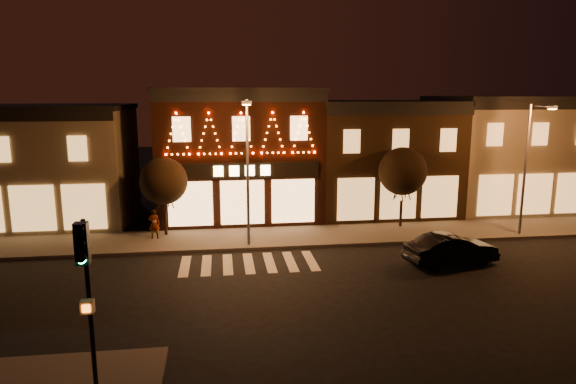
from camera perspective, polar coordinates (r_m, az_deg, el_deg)
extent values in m
plane|color=black|center=(20.56, -3.80, -11.71)|extent=(120.00, 120.00, 0.00)
cube|color=#47423D|center=(28.24, -0.87, -5.13)|extent=(44.00, 4.00, 0.15)
cube|color=#6E644E|center=(35.25, -27.20, 2.59)|extent=(12.00, 8.00, 7.00)
cube|color=black|center=(34.98, -27.73, 8.51)|extent=(12.20, 8.20, 0.30)
cube|color=black|center=(33.18, -5.58, 4.18)|extent=(10.00, 8.00, 8.00)
cube|color=black|center=(32.95, -5.71, 11.36)|extent=(10.20, 8.20, 0.30)
cube|color=black|center=(28.90, -5.40, 10.62)|extent=(10.00, 0.25, 0.50)
cube|color=black|center=(29.18, -5.24, 2.45)|extent=(9.00, 0.15, 0.90)
cube|color=#FFD87F|center=(29.08, -5.24, 2.42)|extent=(3.40, 0.08, 0.60)
cube|color=#372413|center=(34.90, 10.25, 3.73)|extent=(9.00, 8.00, 7.20)
cube|color=black|center=(34.63, 10.47, 9.89)|extent=(9.20, 8.20, 0.30)
cube|color=black|center=(30.82, 12.80, 8.94)|extent=(9.00, 0.25, 0.50)
cube|color=#6E644E|center=(38.61, 23.11, 3.94)|extent=(9.00, 8.00, 7.50)
cube|color=black|center=(38.38, 23.55, 9.72)|extent=(9.20, 8.20, 0.30)
cube|color=black|center=(34.97, 26.94, 8.74)|extent=(9.00, 0.25, 0.50)
cylinder|color=black|center=(14.37, -21.55, -12.04)|extent=(0.12, 0.12, 4.71)
cube|color=black|center=(13.58, -22.32, -5.42)|extent=(0.33, 0.31, 1.07)
cylinder|color=#19FF72|center=(13.53, -22.38, -7.07)|extent=(0.23, 0.06, 0.23)
cube|color=beige|center=(14.14, -21.79, -11.98)|extent=(0.33, 0.23, 0.35)
cylinder|color=#59595E|center=(25.88, -4.59, 2.07)|extent=(0.15, 0.15, 7.54)
cylinder|color=#59595E|center=(24.81, -4.73, 10.21)|extent=(0.18, 1.51, 0.09)
cube|color=#59595E|center=(24.06, -4.73, 10.07)|extent=(0.49, 0.29, 0.17)
cube|color=orange|center=(24.06, -4.73, 9.83)|extent=(0.37, 0.21, 0.05)
cylinder|color=#59595E|center=(30.80, 25.27, 2.22)|extent=(0.15, 0.15, 7.26)
cylinder|color=#59595E|center=(30.00, 26.78, 8.70)|extent=(0.35, 1.44, 0.09)
cube|color=#59595E|center=(29.49, 27.78, 8.51)|extent=(0.49, 0.33, 0.16)
cube|color=orange|center=(29.49, 27.76, 8.31)|extent=(0.37, 0.24, 0.05)
cylinder|color=black|center=(29.09, -13.70, -3.35)|extent=(0.16, 0.16, 1.43)
sphere|color=black|center=(28.61, -13.92, 1.22)|extent=(2.62, 2.62, 2.62)
cylinder|color=black|center=(30.83, 12.67, -2.38)|extent=(0.17, 0.17, 1.55)
sphere|color=black|center=(30.35, 12.87, 2.31)|extent=(2.84, 2.84, 2.84)
imported|color=black|center=(25.12, 18.00, -6.20)|extent=(4.62, 2.28, 1.46)
imported|color=gray|center=(28.50, -14.93, -3.49)|extent=(0.61, 0.41, 1.64)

